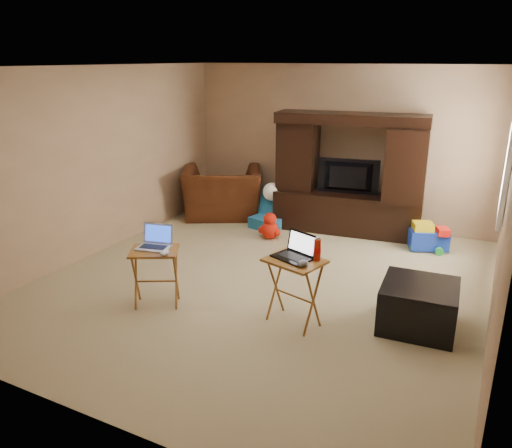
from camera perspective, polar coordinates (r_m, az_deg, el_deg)
The scene contains 22 objects.
floor at distance 6.10m, azimuth 0.85°, elevation -6.60°, with size 5.50×5.50×0.00m, color tan.
ceiling at distance 5.53m, azimuth 0.97°, elevation 17.57°, with size 5.50×5.50×0.00m, color silver.
wall_back at distance 8.20m, azimuth 9.39°, elevation 8.87°, with size 5.00×5.00×0.00m, color tan.
wall_front at distance 3.54m, azimuth -18.92°, elevation -4.82°, with size 5.00×5.00×0.00m, color tan.
wall_left at distance 7.11m, azimuth -17.68°, elevation 6.78°, with size 5.50×5.50×0.00m, color tan.
wall_right at distance 5.16m, azimuth 26.79°, elevation 1.42°, with size 5.50×5.50×0.00m, color tan.
window_pane at distance 6.64m, azimuth 27.05°, elevation 6.16°, with size 1.20×1.20×0.00m, color white.
window_frame at distance 6.64m, azimuth 26.88°, elevation 6.19°, with size 0.06×1.14×1.34m, color white.
entertainment_center at distance 7.70m, azimuth 10.54°, elevation 5.60°, with size 2.22×0.56×1.82m, color black.
television at distance 7.67m, azimuth 10.43°, elevation 5.26°, with size 0.92×0.12×0.53m, color black.
recliner at distance 8.48m, azimuth -3.89°, elevation 3.62°, with size 1.28×1.12×0.83m, color #481D0F.
child_rocker at distance 7.90m, azimuth 1.39°, elevation 1.75°, with size 0.47×0.54×0.63m, color #1A618F, non-canonical shape.
plush_toy at distance 7.45m, azimuth 1.60°, elevation -0.18°, with size 0.37×0.31×0.41m, color red, non-canonical shape.
push_toy at distance 7.41m, azimuth 19.16°, elevation -1.36°, with size 0.53×0.38×0.40m, color #1738BD, non-canonical shape.
ottoman at distance 5.30m, azimuth 18.07°, elevation -8.89°, with size 0.72×0.72×0.46m, color black.
tray_table_left at distance 5.54m, azimuth -11.36°, elevation -6.02°, with size 0.50×0.40×0.65m, color #A66528.
tray_table_right at distance 5.07m, azimuth 4.36°, elevation -7.74°, with size 0.54×0.43×0.70m, color #A86C28.
laptop_left at distance 5.42m, azimuth -11.71°, elevation -1.57°, with size 0.34×0.28×0.24m, color silver.
laptop_right at distance 4.91m, azimuth 4.15°, elevation -2.63°, with size 0.37×0.30×0.24m, color black.
mouse_left at distance 5.25m, azimuth -10.42°, elevation -3.24°, with size 0.08×0.13×0.05m, color silver.
mouse_right at distance 4.77m, azimuth 5.36°, elevation -4.52°, with size 0.09×0.14×0.06m, color #38383D.
water_bottle at distance 4.89m, azimuth 7.01°, elevation -2.98°, with size 0.07×0.07×0.22m, color #B91E0B.
Camera 1 is at (2.40, -4.98, 2.59)m, focal length 35.00 mm.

